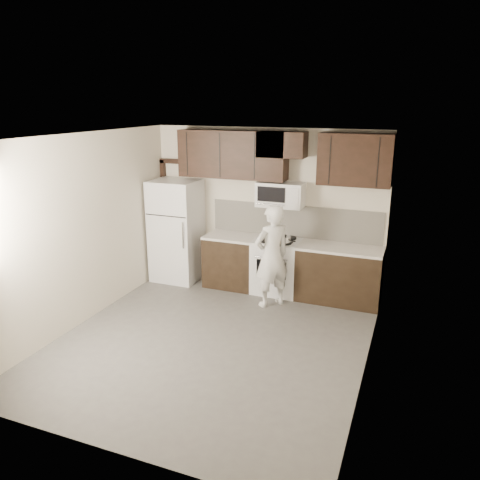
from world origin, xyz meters
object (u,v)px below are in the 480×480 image
Objects in this scene: stove at (277,266)px; microwave at (280,195)px; refrigerator at (177,231)px; person at (272,256)px.

stove is 1.24× the size of microwave.
stove is 1.20m from microwave.
refrigerator is (-1.85, -0.05, 0.44)m from stove.
microwave is at bearing 90.10° from stove.
microwave is at bearing -132.88° from person.
person is (0.08, -0.67, -0.84)m from microwave.
microwave is at bearing 5.15° from refrigerator.
person is (0.08, -0.55, 0.35)m from stove.
microwave is 0.47× the size of person.
microwave is (-0.00, 0.12, 1.19)m from stove.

